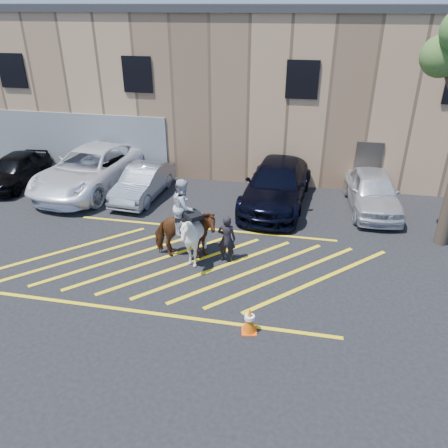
% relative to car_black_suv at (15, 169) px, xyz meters
% --- Properties ---
extents(ground, '(90.00, 90.00, 0.00)m').
position_rel_car_black_suv_xyz_m(ground, '(9.28, -4.78, -0.70)').
color(ground, black).
rests_on(ground, ground).
extents(car_black_suv, '(1.96, 4.24, 1.41)m').
position_rel_car_black_suv_xyz_m(car_black_suv, '(0.00, 0.00, 0.00)').
color(car_black_suv, black).
rests_on(car_black_suv, ground).
extents(car_white_pickup, '(3.65, 6.66, 1.77)m').
position_rel_car_black_suv_xyz_m(car_white_pickup, '(3.56, 0.27, 0.18)').
color(car_white_pickup, white).
rests_on(car_white_pickup, ground).
extents(car_silver_sedan, '(1.64, 4.07, 1.31)m').
position_rel_car_black_suv_xyz_m(car_silver_sedan, '(6.12, -0.24, -0.05)').
color(car_silver_sedan, '#8E939B').
rests_on(car_silver_sedan, ground).
extents(car_blue_suv, '(2.80, 5.94, 1.67)m').
position_rel_car_black_suv_xyz_m(car_blue_suv, '(11.65, 0.20, 0.13)').
color(car_blue_suv, black).
rests_on(car_blue_suv, ground).
extents(car_white_suv, '(2.13, 4.59, 1.52)m').
position_rel_car_black_suv_xyz_m(car_white_suv, '(15.39, 0.41, 0.06)').
color(car_white_suv, silver).
rests_on(car_white_suv, ground).
extents(handler, '(0.58, 0.38, 1.57)m').
position_rel_car_black_suv_xyz_m(handler, '(10.52, -4.57, 0.08)').
color(handler, black).
rests_on(handler, ground).
extents(warehouse, '(32.42, 10.20, 7.30)m').
position_rel_car_black_suv_xyz_m(warehouse, '(9.27, 7.21, 2.95)').
color(warehouse, tan).
rests_on(warehouse, ground).
extents(hatching_zone, '(12.60, 5.12, 0.01)m').
position_rel_car_black_suv_xyz_m(hatching_zone, '(9.28, -5.08, -0.70)').
color(hatching_zone, yellow).
rests_on(hatching_zone, ground).
extents(mounted_bay, '(2.12, 1.12, 2.70)m').
position_rel_car_black_suv_xyz_m(mounted_bay, '(9.19, -4.67, 0.39)').
color(mounted_bay, '#572814').
rests_on(mounted_bay, ground).
extents(saddled_white, '(2.23, 2.23, 1.84)m').
position_rel_car_black_suv_xyz_m(saddled_white, '(9.54, -4.85, 0.22)').
color(saddled_white, white).
rests_on(saddled_white, ground).
extents(traffic_cone, '(0.44, 0.44, 0.73)m').
position_rel_car_black_suv_xyz_m(traffic_cone, '(11.72, -7.78, -0.34)').
color(traffic_cone, '#FF4A0A').
rests_on(traffic_cone, ground).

